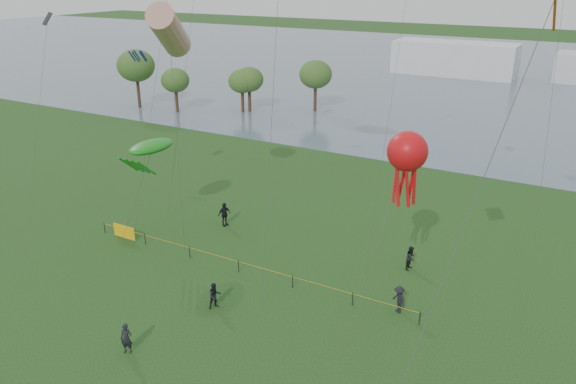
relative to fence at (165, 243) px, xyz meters
The scene contains 13 objects.
lake 87.07m from the fence, 82.15° to the left, with size 400.00×120.00×0.08m, color slate.
pavilion_left 81.29m from the fence, 90.08° to the left, with size 22.00×8.00×6.00m, color white.
trees 42.52m from the fence, 121.68° to the left, with size 27.62×15.11×8.15m.
fence is the anchor object (origin of this frame).
spectator_a 8.35m from the fence, 29.58° to the right, with size 0.77×0.60×1.59m, color black.
spectator_b 16.70m from the fence, ahead, with size 1.07×0.62×1.66m, color black.
spectator_c 5.57m from the fence, 77.54° to the left, with size 1.09×0.46×1.87m, color black.
spectator_f 11.25m from the fence, 59.13° to the right, with size 0.61×0.40×1.67m, color black.
spectator_g 16.79m from the fence, 20.37° to the left, with size 0.78×0.61×1.61m, color black.
kite_windsock 14.37m from the fence, 106.07° to the left, with size 4.39×5.16×16.50m.
kite_creature 6.99m from the fence, 139.13° to the left, with size 2.20×5.87×6.92m.
kite_octopus 18.79m from the fence, ahead, with size 2.18×5.40×10.69m.
kite_delta 29.73m from the fence, 20.88° to the right, with size 4.03×10.70×18.97m.
Camera 1 is at (12.65, -12.65, 18.27)m, focal length 35.00 mm.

